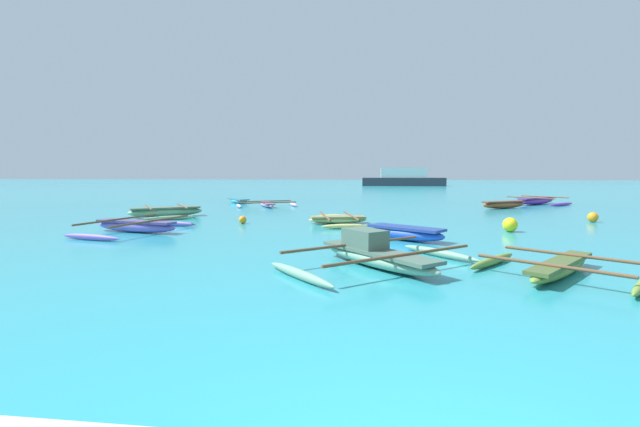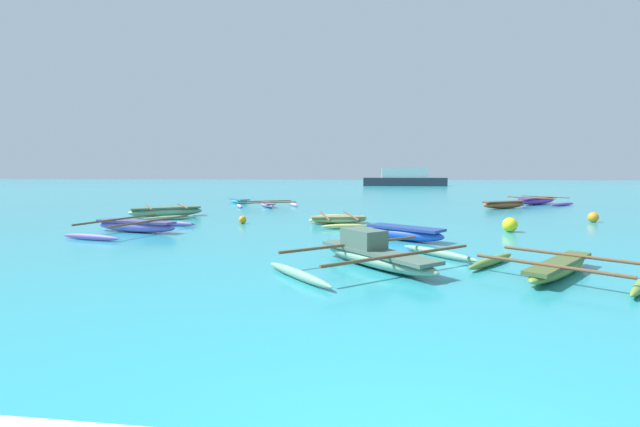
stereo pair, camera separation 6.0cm
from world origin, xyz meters
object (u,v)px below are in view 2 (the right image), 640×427
object	(u,v)px
mooring_buoy_0	(593,217)
mooring_buoy_1	(510,225)
moored_boat_7	(504,204)
moored_boat_2	(538,201)
distant_ferry	(404,179)
moored_boat_4	(267,204)
moored_boat_9	(559,268)
moored_boat_6	(166,212)
moored_boat_8	(136,226)
moored_boat_5	(405,233)
moored_boat_1	(374,255)
moored_boat_3	(338,219)
mooring_buoy_2	(243,220)
moored_boat_0	(239,201)

from	to	relation	value
mooring_buoy_0	mooring_buoy_1	size ratio (longest dim) A/B	0.83
moored_boat_7	mooring_buoy_0	xyz separation A→B (m)	(1.68, -6.80, -0.03)
moored_boat_2	distant_ferry	bearing A→B (deg)	55.60
mooring_buoy_0	distant_ferry	size ratio (longest dim) A/B	0.03
moored_boat_4	moored_boat_9	world-z (taller)	moored_boat_9
moored_boat_9	mooring_buoy_1	size ratio (longest dim) A/B	7.26
moored_boat_6	mooring_buoy_0	distance (m)	19.28
moored_boat_8	mooring_buoy_1	distance (m)	13.42
moored_boat_2	moored_boat_5	distance (m)	19.15
moored_boat_1	moored_boat_3	size ratio (longest dim) A/B	1.18
moored_boat_8	moored_boat_6	bearing A→B (deg)	118.78
moored_boat_5	mooring_buoy_0	size ratio (longest dim) A/B	6.09
moored_boat_1	mooring_buoy_1	size ratio (longest dim) A/B	9.36
moored_boat_5	mooring_buoy_0	bearing A→B (deg)	71.03
moored_boat_2	moored_boat_8	xyz separation A→B (m)	(-19.31, -15.76, -0.02)
moored_boat_8	moored_boat_7	bearing A→B (deg)	49.79
moored_boat_7	moored_boat_4	bearing A→B (deg)	152.33
moored_boat_2	mooring_buoy_0	size ratio (longest dim) A/B	10.50
moored_boat_4	moored_boat_6	xyz separation A→B (m)	(-3.34, -6.46, 0.09)
moored_boat_7	distant_ferry	bearing A→B (deg)	64.30
moored_boat_8	moored_boat_9	world-z (taller)	moored_boat_8
moored_boat_2	moored_boat_8	distance (m)	24.92
moored_boat_9	mooring_buoy_2	world-z (taller)	moored_boat_9
moored_boat_0	moored_boat_5	xyz separation A→B (m)	(10.27, -15.10, 0.06)
moored_boat_8	mooring_buoy_2	size ratio (longest dim) A/B	13.63
moored_boat_0	moored_boat_8	size ratio (longest dim) A/B	0.52
moored_boat_2	moored_boat_4	bearing A→B (deg)	149.95
moored_boat_1	moored_boat_2	xyz separation A→B (m)	(10.85, 20.31, -0.03)
moored_boat_1	moored_boat_4	size ratio (longest dim) A/B	1.21
moored_boat_2	moored_boat_6	xyz separation A→B (m)	(-20.78, -10.59, 0.01)
moored_boat_0	moored_boat_5	bearing A→B (deg)	-6.55
moored_boat_0	mooring_buoy_1	distance (m)	19.03
moored_boat_7	moored_boat_9	bearing A→B (deg)	-132.37
moored_boat_1	mooring_buoy_2	xyz separation A→B (m)	(-5.43, 7.48, -0.10)
moored_boat_1	moored_boat_7	bearing A→B (deg)	115.01
moored_boat_4	moored_boat_8	distance (m)	11.78
moored_boat_8	moored_boat_3	bearing A→B (deg)	39.79
moored_boat_6	distant_ferry	distance (m)	51.15
moored_boat_3	moored_boat_8	world-z (taller)	moored_boat_8
mooring_buoy_2	moored_boat_6	bearing A→B (deg)	153.59
moored_boat_6	moored_boat_1	bearing A→B (deg)	-78.04
moored_boat_3	moored_boat_8	size ratio (longest dim) A/B	0.93
mooring_buoy_2	moored_boat_0	bearing A→B (deg)	108.51
moored_boat_5	distant_ferry	world-z (taller)	distant_ferry
moored_boat_3	moored_boat_4	distance (m)	9.57
moored_boat_5	moored_boat_1	bearing A→B (deg)	-68.40
moored_boat_1	moored_boat_3	bearing A→B (deg)	150.22
moored_boat_5	mooring_buoy_0	world-z (taller)	moored_boat_5
moored_boat_9	moored_boat_2	bearing A→B (deg)	19.47
moored_boat_8	mooring_buoy_2	world-z (taller)	moored_boat_8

